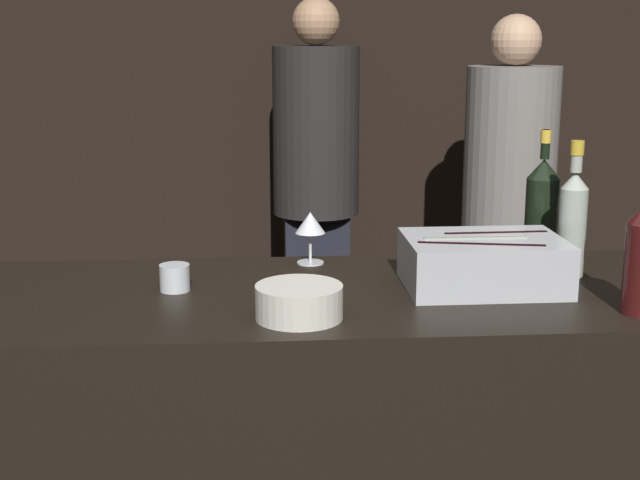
{
  "coord_description": "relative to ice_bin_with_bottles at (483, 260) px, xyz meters",
  "views": [
    {
      "loc": [
        -0.16,
        -1.71,
        1.64
      ],
      "look_at": [
        0.0,
        0.38,
        1.15
      ],
      "focal_mm": 50.0,
      "sensor_mm": 36.0,
      "label": 1
    }
  ],
  "objects": [
    {
      "name": "wall_back_chalkboard",
      "position": [
        -0.4,
        2.42,
        0.31
      ],
      "size": [
        6.4,
        0.06,
        2.8
      ],
      "color": "black",
      "rests_on": "ground_plane"
    },
    {
      "name": "ice_bin_with_bottles",
      "position": [
        0.0,
        0.0,
        0.0
      ],
      "size": [
        0.38,
        0.27,
        0.13
      ],
      "color": "#B7BABF",
      "rests_on": "bar_counter"
    },
    {
      "name": "bowl_white",
      "position": [
        -0.46,
        -0.2,
        -0.03
      ],
      "size": [
        0.19,
        0.19,
        0.07
      ],
      "color": "silver",
      "rests_on": "bar_counter"
    },
    {
      "name": "wine_glass",
      "position": [
        -0.41,
        0.27,
        0.04
      ],
      "size": [
        0.08,
        0.08,
        0.14
      ],
      "color": "silver",
      "rests_on": "bar_counter"
    },
    {
      "name": "candle_votive",
      "position": [
        -0.75,
        0.03,
        -0.04
      ],
      "size": [
        0.07,
        0.07,
        0.06
      ],
      "color": "silver",
      "rests_on": "bar_counter"
    },
    {
      "name": "champagne_bottle",
      "position": [
        0.23,
        0.26,
        0.08
      ],
      "size": [
        0.09,
        0.09,
        0.36
      ],
      "color": "black",
      "rests_on": "bar_counter"
    },
    {
      "name": "rose_wine_bottle",
      "position": [
        0.25,
        0.09,
        0.08
      ],
      "size": [
        0.07,
        0.07,
        0.35
      ],
      "color": "#9EA899",
      "rests_on": "bar_counter"
    },
    {
      "name": "person_in_hoodie",
      "position": [
        0.53,
        1.6,
        -0.15
      ],
      "size": [
        0.39,
        0.39,
        1.71
      ],
      "rotation": [
        0.0,
        0.0,
        -2.65
      ],
      "color": "black",
      "rests_on": "ground_plane"
    },
    {
      "name": "person_blond_tee",
      "position": [
        -0.27,
        1.94,
        -0.1
      ],
      "size": [
        0.39,
        0.39,
        1.79
      ],
      "rotation": [
        0.0,
        0.0,
        3.11
      ],
      "color": "black",
      "rests_on": "ground_plane"
    }
  ]
}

